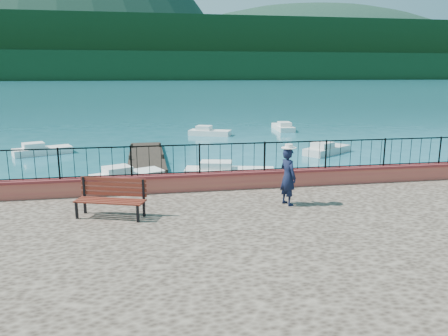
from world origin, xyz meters
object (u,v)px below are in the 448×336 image
object	(u,v)px
person	(288,177)
boat_5	(283,125)
boat_4	(210,130)
boat_2	(327,147)
boat_0	(128,173)
boat_1	(230,169)
park_bench	(111,206)
boat_3	(42,148)

from	to	relation	value
person	boat_5	xyz separation A→B (m)	(8.08, 25.34, -1.65)
boat_4	boat_2	bearing A→B (deg)	-32.80
boat_4	boat_5	size ratio (longest dim) A/B	0.85
person	boat_2	size ratio (longest dim) A/B	0.48
boat_0	boat_1	world-z (taller)	same
park_bench	boat_0	bearing A→B (deg)	109.04
park_bench	person	world-z (taller)	person
park_bench	boat_4	world-z (taller)	park_bench
boat_1	boat_2	world-z (taller)	same
boat_0	boat_2	world-z (taller)	same
person	boat_1	size ratio (longest dim) A/B	0.39
boat_3	boat_0	bearing A→B (deg)	-78.47
boat_1	boat_5	size ratio (longest dim) A/B	1.11
park_bench	boat_2	world-z (taller)	park_bench
boat_2	person	bearing A→B (deg)	-152.04
boat_1	boat_3	distance (m)	13.13
boat_3	boat_4	bearing A→B (deg)	6.56
boat_2	boat_4	size ratio (longest dim) A/B	1.05
person	boat_0	distance (m)	10.06
boat_3	boat_4	world-z (taller)	same
person	boat_2	xyz separation A→B (m)	(7.24, 13.73, -1.65)
boat_2	boat_5	xyz separation A→B (m)	(0.84, 11.61, 0.00)
person	boat_3	world-z (taller)	person
park_bench	boat_1	xyz separation A→B (m)	(4.99, 8.85, -1.11)
person	boat_4	bearing A→B (deg)	-22.79
park_bench	boat_2	xyz separation A→B (m)	(12.29, 13.98, -1.11)
boat_1	boat_5	world-z (taller)	same
boat_2	boat_0	bearing A→B (deg)	168.58
park_bench	boat_0	distance (m)	8.93
park_bench	boat_0	xyz separation A→B (m)	(0.11, 8.86, -1.11)
park_bench	boat_5	bearing A→B (deg)	82.62
boat_1	person	bearing A→B (deg)	-76.86
park_bench	boat_1	size ratio (longest dim) A/B	0.45
park_bench	person	size ratio (longest dim) A/B	1.16
boat_2	boat_4	world-z (taller)	same
park_bench	boat_4	size ratio (longest dim) A/B	0.59
boat_0	park_bench	bearing A→B (deg)	-114.69
boat_3	boat_1	bearing A→B (deg)	-60.62
boat_1	boat_3	bearing A→B (deg)	154.89
park_bench	boat_1	distance (m)	10.22
boat_0	boat_3	size ratio (longest dim) A/B	0.98
boat_1	boat_3	world-z (taller)	same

